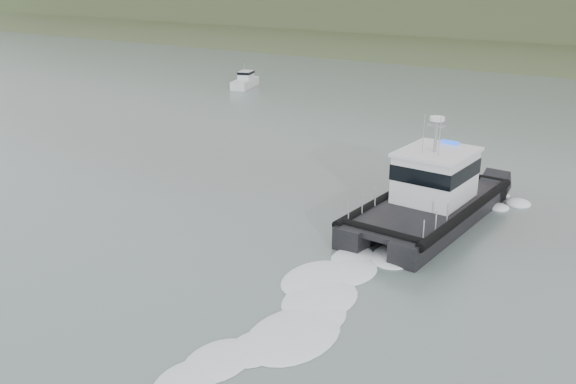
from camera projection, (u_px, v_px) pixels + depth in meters
name	position (u px, v px, depth m)	size (l,w,h in m)	color
ground	(180.00, 328.00, 24.67)	(400.00, 400.00, 0.00)	#566661
patrol_boat	(431.00, 195.00, 34.70)	(5.17, 12.59, 6.00)	black
motorboat	(245.00, 81.00, 74.69)	(3.19, 5.49, 2.86)	silver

